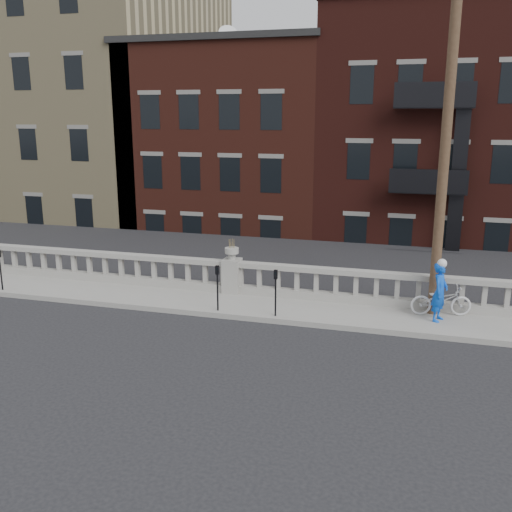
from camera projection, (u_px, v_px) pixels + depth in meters
The scene contains 11 objects.
ground at pixel (185, 342), 14.80m from camera, with size 120.00×120.00×0.00m, color black.
sidewalk at pixel (223, 303), 17.58m from camera, with size 32.00×2.20×0.15m, color gray.
balustrade at pixel (232, 277), 18.33m from camera, with size 28.00×0.34×1.03m.
planter_pedestal at pixel (232, 272), 18.29m from camera, with size 0.55×0.55×1.76m.
lower_level at pixel (335, 165), 35.53m from camera, with size 80.00×44.00×20.80m.
utility_pole at pixel (446, 134), 15.27m from camera, with size 1.60×0.28×10.00m.
parking_meter_a at pixel (0, 265), 18.48m from camera, with size 0.10×0.09×1.36m.
parking_meter_b at pixel (217, 283), 16.53m from camera, with size 0.10×0.09×1.36m.
parking_meter_c at pixel (276, 288), 16.07m from camera, with size 0.10×0.09×1.36m.
bicycle at pixel (441, 300), 16.24m from camera, with size 0.59×1.70×0.89m, color silver.
cyclist at pixel (440, 292), 15.72m from camera, with size 0.61×0.40×1.67m, color blue.
Camera 1 is at (5.49, -12.80, 5.78)m, focal length 40.00 mm.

